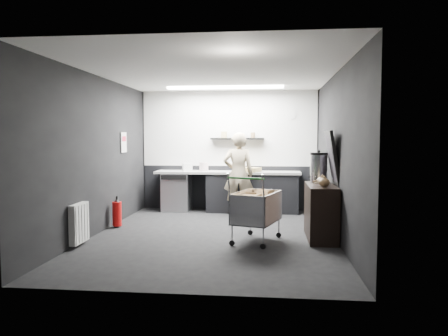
# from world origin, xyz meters

# --- Properties ---
(floor) EXTENTS (5.50, 5.50, 0.00)m
(floor) POSITION_xyz_m (0.00, 0.00, 0.00)
(floor) COLOR black
(floor) RESTS_ON ground
(ceiling) EXTENTS (5.50, 5.50, 0.00)m
(ceiling) POSITION_xyz_m (0.00, 0.00, 2.70)
(ceiling) COLOR white
(ceiling) RESTS_ON wall_back
(wall_back) EXTENTS (5.50, 0.00, 5.50)m
(wall_back) POSITION_xyz_m (0.00, 2.75, 1.35)
(wall_back) COLOR black
(wall_back) RESTS_ON floor
(wall_front) EXTENTS (5.50, 0.00, 5.50)m
(wall_front) POSITION_xyz_m (0.00, -2.75, 1.35)
(wall_front) COLOR black
(wall_front) RESTS_ON floor
(wall_left) EXTENTS (0.00, 5.50, 5.50)m
(wall_left) POSITION_xyz_m (-2.00, 0.00, 1.35)
(wall_left) COLOR black
(wall_left) RESTS_ON floor
(wall_right) EXTENTS (0.00, 5.50, 5.50)m
(wall_right) POSITION_xyz_m (2.00, 0.00, 1.35)
(wall_right) COLOR black
(wall_right) RESTS_ON floor
(kitchen_wall_panel) EXTENTS (3.95, 0.02, 1.70)m
(kitchen_wall_panel) POSITION_xyz_m (0.00, 2.73, 1.85)
(kitchen_wall_panel) COLOR silver
(kitchen_wall_panel) RESTS_ON wall_back
(dado_panel) EXTENTS (3.95, 0.02, 1.00)m
(dado_panel) POSITION_xyz_m (0.00, 2.73, 0.50)
(dado_panel) COLOR black
(dado_panel) RESTS_ON wall_back
(floating_shelf) EXTENTS (1.20, 0.22, 0.04)m
(floating_shelf) POSITION_xyz_m (0.20, 2.62, 1.62)
(floating_shelf) COLOR black
(floating_shelf) RESTS_ON wall_back
(wall_clock) EXTENTS (0.20, 0.03, 0.20)m
(wall_clock) POSITION_xyz_m (1.40, 2.72, 2.15)
(wall_clock) COLOR silver
(wall_clock) RESTS_ON wall_back
(poster) EXTENTS (0.02, 0.30, 0.40)m
(poster) POSITION_xyz_m (-1.98, 1.30, 1.55)
(poster) COLOR silver
(poster) RESTS_ON wall_left
(poster_red_band) EXTENTS (0.02, 0.22, 0.10)m
(poster_red_band) POSITION_xyz_m (-1.98, 1.30, 1.62)
(poster_red_band) COLOR red
(poster_red_band) RESTS_ON poster
(radiator) EXTENTS (0.10, 0.50, 0.60)m
(radiator) POSITION_xyz_m (-1.94, -0.90, 0.35)
(radiator) COLOR silver
(radiator) RESTS_ON wall_left
(ceiling_strip) EXTENTS (2.40, 0.20, 0.04)m
(ceiling_strip) POSITION_xyz_m (0.00, 1.85, 2.67)
(ceiling_strip) COLOR white
(ceiling_strip) RESTS_ON ceiling
(prep_counter) EXTENTS (3.20, 0.61, 0.90)m
(prep_counter) POSITION_xyz_m (0.14, 2.42, 0.46)
(prep_counter) COLOR black
(prep_counter) RESTS_ON floor
(person) EXTENTS (0.68, 0.48, 1.76)m
(person) POSITION_xyz_m (0.27, 1.97, 0.88)
(person) COLOR beige
(person) RESTS_ON floor
(shopping_cart) EXTENTS (0.84, 1.13, 1.07)m
(shopping_cart) POSITION_xyz_m (0.72, -0.33, 0.51)
(shopping_cart) COLOR silver
(shopping_cart) RESTS_ON floor
(sideboard) EXTENTS (0.50, 1.18, 1.76)m
(sideboard) POSITION_xyz_m (1.77, 0.01, 0.56)
(sideboard) COLOR black
(sideboard) RESTS_ON floor
(fire_extinguisher) EXTENTS (0.17, 0.17, 0.55)m
(fire_extinguisher) POSITION_xyz_m (-1.85, 0.50, 0.27)
(fire_extinguisher) COLOR red
(fire_extinguisher) RESTS_ON floor
(cardboard_box) EXTENTS (0.56, 0.50, 0.09)m
(cardboard_box) POSITION_xyz_m (0.48, 2.37, 0.95)
(cardboard_box) COLOR #9C8853
(cardboard_box) RESTS_ON prep_counter
(pink_tub) EXTENTS (0.20, 0.20, 0.20)m
(pink_tub) POSITION_xyz_m (-0.53, 2.42, 1.00)
(pink_tub) COLOR beige
(pink_tub) RESTS_ON prep_counter
(white_container) EXTENTS (0.24, 0.22, 0.18)m
(white_container) POSITION_xyz_m (-0.89, 2.37, 0.99)
(white_container) COLOR silver
(white_container) RESTS_ON prep_counter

